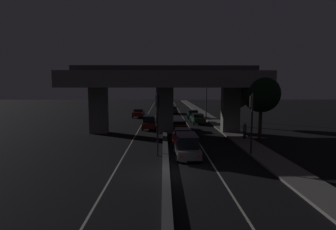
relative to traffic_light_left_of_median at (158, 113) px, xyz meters
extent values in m
plane|color=black|center=(0.64, -4.53, -3.53)|extent=(200.00, 200.00, 0.00)
cube|color=beige|center=(-2.81, 30.47, -3.53)|extent=(0.12, 126.00, 0.00)
cube|color=beige|center=(4.09, 30.47, -3.53)|extent=(0.12, 126.00, 0.00)
cube|color=#4C4C51|center=(0.64, 30.47, -3.39)|extent=(0.48, 126.00, 0.28)
cube|color=slate|center=(8.77, 23.47, -3.45)|extent=(2.35, 126.00, 0.16)
cube|color=slate|center=(-7.46, 10.90, -0.74)|extent=(2.07, 1.45, 5.59)
cube|color=slate|center=(8.74, 10.90, -0.74)|extent=(2.07, 1.45, 5.59)
cube|color=slate|center=(0.64, 10.90, -0.74)|extent=(2.07, 1.45, 5.59)
cube|color=slate|center=(0.64, 10.90, 2.93)|extent=(22.86, 10.49, 1.76)
cube|color=#333335|center=(0.64, 10.90, 4.26)|extent=(22.86, 0.40, 0.90)
cylinder|color=black|center=(0.00, -0.10, -0.94)|extent=(0.14, 0.14, 5.19)
cube|color=black|center=(0.00, 0.08, 0.98)|extent=(0.30, 0.28, 0.95)
sphere|color=black|center=(0.00, 0.23, 1.28)|extent=(0.18, 0.18, 0.18)
sphere|color=black|center=(0.00, 0.23, 0.98)|extent=(0.18, 0.18, 0.18)
sphere|color=green|center=(0.00, 0.23, 0.68)|extent=(0.18, 0.18, 0.18)
cylinder|color=black|center=(7.70, -0.10, -0.96)|extent=(0.14, 0.14, 5.15)
cube|color=black|center=(7.70, 0.08, 0.94)|extent=(0.30, 0.28, 0.95)
sphere|color=black|center=(7.70, 0.23, 1.24)|extent=(0.18, 0.18, 0.18)
sphere|color=black|center=(7.70, 0.23, 0.94)|extent=(0.18, 0.18, 0.18)
sphere|color=green|center=(7.70, 0.23, 0.64)|extent=(0.18, 0.18, 0.18)
cylinder|color=#2D2D30|center=(7.89, 24.01, 0.70)|extent=(0.18, 0.18, 8.46)
cylinder|color=#2D2D30|center=(6.83, 24.01, 4.78)|extent=(2.12, 0.10, 0.10)
ellipsoid|color=#F2B759|center=(5.77, 24.01, 4.68)|extent=(0.56, 0.32, 0.24)
cube|color=#515459|center=(2.38, -0.58, -2.91)|extent=(1.84, 4.18, 0.66)
cube|color=black|center=(2.38, -0.48, -2.12)|extent=(1.60, 3.01, 0.91)
cylinder|color=black|center=(1.49, 0.77, -3.24)|extent=(0.21, 0.59, 0.59)
cylinder|color=black|center=(3.22, 0.80, -3.24)|extent=(0.21, 0.59, 0.59)
cylinder|color=black|center=(1.54, -1.97, -3.24)|extent=(0.21, 0.59, 0.59)
cylinder|color=black|center=(3.27, -1.94, -3.24)|extent=(0.21, 0.59, 0.59)
cube|color=red|center=(1.80, -2.68, -2.88)|extent=(0.18, 0.03, 0.11)
cube|color=red|center=(3.03, -2.66, -2.88)|extent=(0.18, 0.03, 0.11)
cube|color=#515459|center=(2.43, 5.33, -2.91)|extent=(1.85, 4.68, 0.56)
cube|color=black|center=(2.43, 5.21, -2.37)|extent=(1.56, 1.90, 0.51)
cylinder|color=black|center=(1.64, 6.88, -3.19)|extent=(0.22, 0.69, 0.69)
cylinder|color=black|center=(3.31, 6.83, -3.19)|extent=(0.22, 0.69, 0.69)
cylinder|color=black|center=(1.55, 3.82, -3.19)|extent=(0.22, 0.69, 0.69)
cylinder|color=black|center=(3.22, 3.77, -3.19)|extent=(0.22, 0.69, 0.69)
cube|color=red|center=(1.76, 3.02, -2.88)|extent=(0.18, 0.04, 0.11)
cube|color=red|center=(2.96, 2.98, -2.88)|extent=(0.18, 0.04, 0.11)
cube|color=#591414|center=(2.49, 12.93, -2.95)|extent=(2.04, 4.18, 0.57)
cube|color=black|center=(2.50, 12.73, -2.45)|extent=(1.72, 2.04, 0.43)
cylinder|color=black|center=(1.52, 14.24, -3.23)|extent=(0.23, 0.61, 0.60)
cylinder|color=black|center=(3.34, 14.32, -3.23)|extent=(0.23, 0.61, 0.60)
cylinder|color=black|center=(1.64, 11.54, -3.23)|extent=(0.23, 0.61, 0.60)
cylinder|color=black|center=(3.46, 11.62, -3.23)|extent=(0.23, 0.61, 0.60)
cube|color=red|center=(1.93, 10.85, -2.92)|extent=(0.18, 0.04, 0.11)
cube|color=red|center=(3.23, 10.90, -2.92)|extent=(0.18, 0.04, 0.11)
cube|color=black|center=(5.73, 19.04, -2.85)|extent=(1.90, 4.44, 0.73)
cube|color=black|center=(5.74, 18.82, -2.23)|extent=(1.59, 2.16, 0.51)
cylinder|color=black|center=(4.83, 20.44, -3.21)|extent=(0.23, 0.66, 0.65)
cylinder|color=black|center=(6.48, 20.51, -3.21)|extent=(0.23, 0.66, 0.65)
cylinder|color=black|center=(4.97, 17.56, -3.21)|extent=(0.23, 0.66, 0.65)
cylinder|color=black|center=(6.62, 17.64, -3.21)|extent=(0.23, 0.66, 0.65)
cube|color=red|center=(5.24, 16.82, -2.81)|extent=(0.18, 0.04, 0.11)
cube|color=red|center=(6.42, 16.87, -2.81)|extent=(0.18, 0.04, 0.11)
cube|color=black|center=(5.80, 25.71, -2.88)|extent=(2.03, 4.24, 0.63)
cube|color=black|center=(5.80, 25.61, -2.30)|extent=(1.70, 1.73, 0.52)
cylinder|color=black|center=(4.95, 27.12, -3.19)|extent=(0.23, 0.69, 0.68)
cylinder|color=black|center=(6.77, 27.05, -3.19)|extent=(0.23, 0.69, 0.68)
cylinder|color=black|center=(4.84, 24.37, -3.19)|extent=(0.23, 0.69, 0.68)
cylinder|color=black|center=(6.66, 24.30, -3.19)|extent=(0.23, 0.69, 0.68)
cube|color=red|center=(5.07, 23.64, -2.85)|extent=(0.18, 0.04, 0.11)
cube|color=red|center=(6.37, 23.59, -2.85)|extent=(0.18, 0.04, 0.11)
cube|color=black|center=(2.37, 34.02, -2.82)|extent=(1.96, 4.51, 0.76)
cube|color=black|center=(2.37, 33.91, -2.21)|extent=(1.68, 1.82, 0.45)
cylinder|color=black|center=(1.43, 35.48, -3.20)|extent=(0.21, 0.67, 0.66)
cylinder|color=black|center=(3.26, 35.51, -3.20)|extent=(0.21, 0.67, 0.66)
cylinder|color=black|center=(1.48, 32.53, -3.20)|extent=(0.21, 0.67, 0.66)
cylinder|color=black|center=(3.32, 32.56, -3.20)|extent=(0.21, 0.67, 0.66)
cube|color=red|center=(1.75, 31.76, -2.78)|extent=(0.18, 0.03, 0.11)
cube|color=red|center=(3.07, 31.79, -2.78)|extent=(0.18, 0.03, 0.11)
cube|color=#591414|center=(-1.37, 13.79, -2.87)|extent=(1.83, 4.05, 0.70)
cube|color=black|center=(-1.38, 13.69, -2.09)|extent=(1.60, 2.92, 0.85)
cylinder|color=black|center=(-0.55, 12.44, -3.23)|extent=(0.21, 0.62, 0.62)
cylinder|color=black|center=(-2.25, 12.48, -3.23)|extent=(0.21, 0.62, 0.62)
cylinder|color=black|center=(-0.49, 15.09, -3.23)|extent=(0.21, 0.62, 0.62)
cylinder|color=black|center=(-2.19, 15.13, -3.23)|extent=(0.21, 0.62, 0.62)
cube|color=white|center=(-0.72, 15.79, -2.98)|extent=(0.18, 0.03, 0.11)
cube|color=white|center=(-1.94, 15.82, -2.98)|extent=(0.18, 0.03, 0.11)
cube|color=#591414|center=(-4.22, 27.66, -2.81)|extent=(1.91, 4.58, 0.77)
cube|color=black|center=(-4.22, 27.89, -2.21)|extent=(1.64, 2.22, 0.44)
cylinder|color=black|center=(-3.37, 26.14, -3.19)|extent=(0.21, 0.68, 0.68)
cylinder|color=black|center=(-5.14, 26.18, -3.19)|extent=(0.21, 0.68, 0.68)
cylinder|color=black|center=(-3.31, 29.14, -3.19)|extent=(0.21, 0.68, 0.68)
cylinder|color=black|center=(-5.08, 29.18, -3.19)|extent=(0.21, 0.68, 0.68)
cube|color=white|center=(-3.54, 29.93, -2.92)|extent=(0.18, 0.03, 0.11)
cube|color=white|center=(-4.81, 29.96, -2.92)|extent=(0.18, 0.03, 0.11)
cylinder|color=black|center=(1.49, 3.63, -3.23)|extent=(0.12, 0.60, 0.60)
cylinder|color=black|center=(1.41, 2.44, -3.23)|extent=(0.14, 0.60, 0.60)
cube|color=maroon|center=(1.45, 3.03, -3.01)|extent=(0.29, 0.92, 0.32)
cylinder|color=maroon|center=(1.45, 3.03, -2.58)|extent=(0.34, 0.34, 0.55)
sphere|color=silver|center=(1.45, 3.03, -2.18)|extent=(0.24, 0.24, 0.24)
cube|color=red|center=(1.41, 2.39, -3.01)|extent=(0.08, 0.03, 0.08)
cylinder|color=black|center=(9.13, 6.19, -2.96)|extent=(0.30, 0.30, 0.82)
cylinder|color=#3F3F44|center=(9.13, 6.19, -2.21)|extent=(0.36, 0.36, 0.68)
sphere|color=tan|center=(9.13, 6.19, -1.76)|extent=(0.22, 0.22, 0.22)
cylinder|color=#38281C|center=(10.91, 6.61, -1.81)|extent=(0.37, 0.37, 3.44)
sphere|color=black|center=(10.91, 6.61, 1.38)|extent=(3.94, 3.94, 3.94)
cylinder|color=#38281C|center=(10.89, 16.04, -2.01)|extent=(0.46, 0.46, 3.05)
sphere|color=black|center=(10.89, 16.04, 0.86)|extent=(3.58, 3.58, 3.58)
camera|label=1|loc=(0.50, -21.15, 2.13)|focal=28.00mm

